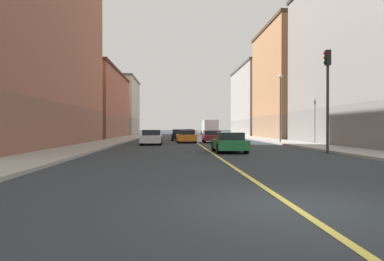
# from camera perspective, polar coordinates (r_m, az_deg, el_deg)

# --- Properties ---
(ground_plane) EXTENTS (400.00, 400.00, 0.00)m
(ground_plane) POSITION_cam_1_polar(r_m,az_deg,el_deg) (7.31, 16.17, -11.91)
(ground_plane) COLOR #293035
(ground_plane) RESTS_ON ground
(sidewalk_left) EXTENTS (3.32, 168.00, 0.15)m
(sidewalk_left) POSITION_cam_1_polar(r_m,az_deg,el_deg) (56.89, 8.35, -0.99)
(sidewalk_left) COLOR #9E9B93
(sidewalk_left) RESTS_ON ground
(sidewalk_right) EXTENTS (3.32, 168.00, 0.15)m
(sidewalk_right) POSITION_cam_1_polar(r_m,az_deg,el_deg) (56.14, -9.83, -1.02)
(sidewalk_right) COLOR #9E9B93
(sidewalk_right) RESTS_ON ground
(lane_center_stripe) EXTENTS (0.16, 154.00, 0.01)m
(lane_center_stripe) POSITION_cam_1_polar(r_m,az_deg,el_deg) (55.81, -0.67, -1.09)
(lane_center_stripe) COLOR #E5D14C
(lane_center_stripe) RESTS_ON ground
(building_left_mid) EXTENTS (12.05, 15.49, 15.87)m
(building_left_mid) POSITION_cam_1_polar(r_m,az_deg,el_deg) (52.04, 18.30, 7.52)
(building_left_mid) COLOR #8F6B4F
(building_left_mid) RESTS_ON ground
(building_left_far) EXTENTS (12.05, 19.73, 13.51)m
(building_left_far) POSITION_cam_1_polar(r_m,az_deg,el_deg) (69.85, 12.59, 4.77)
(building_left_far) COLOR gray
(building_left_far) RESTS_ON ground
(building_right_midblock) EXTENTS (12.05, 21.99, 10.17)m
(building_right_midblock) POSITION_cam_1_polar(r_m,az_deg,el_deg) (55.08, -17.98, 4.16)
(building_right_midblock) COLOR brown
(building_right_midblock) RESTS_ON ground
(building_right_distant) EXTENTS (12.05, 16.27, 12.25)m
(building_right_distant) POSITION_cam_1_polar(r_m,az_deg,el_deg) (77.35, -13.63, 3.88)
(building_right_distant) COLOR #9D9688
(building_right_distant) RESTS_ON ground
(traffic_light_left_near) EXTENTS (0.40, 0.32, 6.20)m
(traffic_light_left_near) POSITION_cam_1_polar(r_m,az_deg,el_deg) (22.20, 21.62, 6.76)
(traffic_light_left_near) COLOR #2D2D2D
(traffic_light_left_near) RESTS_ON ground
(street_lamp_left_near) EXTENTS (0.36, 0.36, 6.50)m
(street_lamp_left_near) POSITION_cam_1_polar(r_m,az_deg,el_deg) (33.97, 14.50, 4.83)
(street_lamp_left_near) COLOR #4C4C51
(street_lamp_left_near) RESTS_ON ground
(car_green) EXTENTS (1.91, 3.92, 1.26)m
(car_green) POSITION_cam_1_polar(r_m,az_deg,el_deg) (21.80, 6.19, -1.99)
(car_green) COLOR #1E6B38
(car_green) RESTS_ON ground
(car_maroon) EXTENTS (1.99, 3.95, 1.25)m
(car_maroon) POSITION_cam_1_polar(r_m,az_deg,el_deg) (35.87, 3.33, -1.00)
(car_maroon) COLOR maroon
(car_maroon) RESTS_ON ground
(car_black) EXTENTS (1.91, 3.97, 1.34)m
(car_black) POSITION_cam_1_polar(r_m,az_deg,el_deg) (41.40, -2.13, -0.75)
(car_black) COLOR black
(car_black) RESTS_ON ground
(car_orange) EXTENTS (2.01, 4.32, 1.29)m
(car_orange) POSITION_cam_1_polar(r_m,az_deg,el_deg) (35.39, -0.98, -0.98)
(car_orange) COLOR orange
(car_orange) RESTS_ON ground
(car_yellow) EXTENTS (2.05, 4.64, 1.22)m
(car_yellow) POSITION_cam_1_polar(r_m,az_deg,el_deg) (70.40, -0.42, -0.26)
(car_yellow) COLOR gold
(car_yellow) RESTS_ON ground
(car_white) EXTENTS (1.95, 4.27, 1.35)m
(car_white) POSITION_cam_1_polar(r_m,az_deg,el_deg) (31.53, -6.76, -1.16)
(car_white) COLOR white
(car_white) RESTS_ON ground
(car_red) EXTENTS (1.86, 4.16, 1.33)m
(car_red) POSITION_cam_1_polar(r_m,az_deg,el_deg) (71.72, 2.28, -0.23)
(car_red) COLOR red
(car_red) RESTS_ON ground
(box_truck) EXTENTS (2.57, 7.06, 2.89)m
(box_truck) POSITION_cam_1_polar(r_m,az_deg,el_deg) (62.68, 2.96, 0.50)
(box_truck) COLOR beige
(box_truck) RESTS_ON ground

